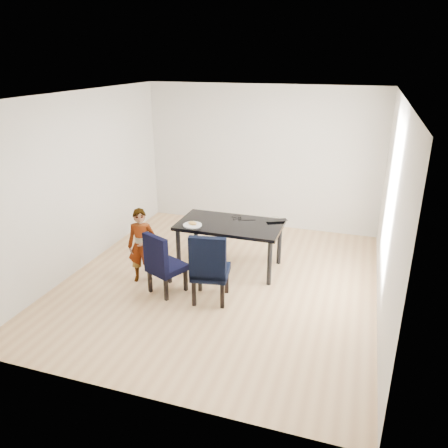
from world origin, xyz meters
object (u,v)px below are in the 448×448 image
(child, at_px, (142,246))
(laptop, at_px, (276,220))
(chair_left, at_px, (167,262))
(plate, at_px, (192,225))
(chair_right, at_px, (211,266))
(dining_table, at_px, (230,245))

(child, distance_m, laptop, 2.12)
(chair_left, bearing_deg, plate, 106.83)
(child, height_order, plate, child)
(chair_right, bearing_deg, laptop, 56.72)
(plate, xyz_separation_m, laptop, (1.17, 0.61, 0.00))
(chair_left, bearing_deg, dining_table, 82.72)
(dining_table, bearing_deg, laptop, 28.23)
(child, bearing_deg, plate, 26.98)
(plate, bearing_deg, child, -136.40)
(dining_table, relative_size, plate, 5.60)
(chair_left, height_order, child, child)
(chair_left, relative_size, laptop, 2.82)
(chair_right, height_order, plate, chair_right)
(dining_table, bearing_deg, plate, -153.23)
(dining_table, height_order, child, child)
(dining_table, distance_m, chair_left, 1.18)
(dining_table, distance_m, child, 1.39)
(chair_right, bearing_deg, chair_left, 169.68)
(chair_left, xyz_separation_m, chair_right, (0.66, -0.01, 0.05))
(child, distance_m, plate, 0.83)
(chair_right, xyz_separation_m, child, (-1.14, 0.20, 0.06))
(child, bearing_deg, chair_right, -26.58)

